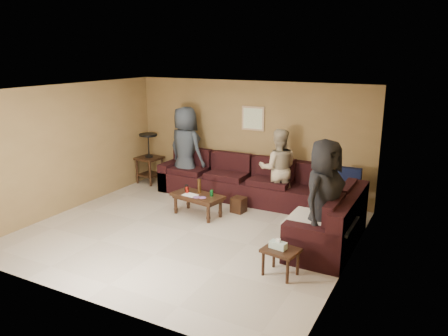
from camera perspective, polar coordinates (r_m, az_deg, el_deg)
name	(u,v)px	position (r m, az deg, el deg)	size (l,w,h in m)	color
room	(187,140)	(7.36, -4.82, 3.70)	(5.60, 5.50, 2.50)	#B9AE9C
sectional_sofa	(265,197)	(8.66, 5.38, -3.75)	(4.65, 2.90, 0.97)	black
coffee_table	(198,197)	(8.48, -3.48, -3.86)	(1.08, 0.67, 0.70)	#321C10
end_table_left	(149,157)	(10.63, -9.76, 1.38)	(0.58, 0.58, 1.21)	#321C10
side_table_right	(280,252)	(6.33, 7.35, -10.80)	(0.54, 0.47, 0.55)	#321C10
waste_bin	(239,205)	(8.69, 1.91, -4.82)	(0.25, 0.25, 0.30)	#321C10
wall_art	(253,118)	(9.47, 3.81, 6.48)	(0.52, 0.04, 0.52)	tan
person_left	(186,149)	(9.85, -5.02, 2.43)	(0.94, 0.61, 1.93)	#2E3640
person_middle	(278,169)	(8.87, 7.07, -0.07)	(0.79, 0.61, 1.62)	tan
person_right	(323,198)	(6.88, 12.85, -3.85)	(0.90, 0.59, 1.85)	black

